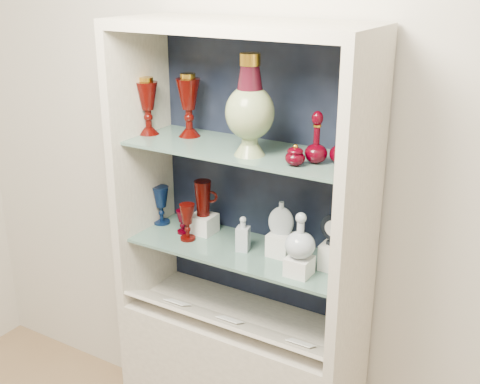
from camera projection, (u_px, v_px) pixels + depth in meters
The scene contains 29 objects.
wall_back at pixel (267, 153), 2.46m from camera, with size 3.50×0.02×2.80m, color beige.
cabinet_back_panel at pixel (264, 173), 2.47m from camera, with size 0.98×0.02×1.15m, color black.
cabinet_side_left at pixel (143, 166), 2.54m from camera, with size 0.04×0.40×1.15m, color #B7AE9B.
cabinet_side_right at pixel (359, 210), 2.08m from camera, with size 0.04×0.40×1.15m, color #B7AE9B.
cabinet_top_cap at pixel (240, 26), 2.11m from camera, with size 1.00×0.40×0.04m, color #B7AE9B.
shelf_lower at pixel (243, 250), 2.43m from camera, with size 0.92×0.34×0.01m, color slate.
shelf_upper at pixel (243, 150), 2.28m from camera, with size 0.92×0.34×0.01m, color slate.
label_ledge at pixel (226, 321), 2.41m from camera, with size 0.92×0.18×0.01m, color #B7AE9B.
label_card_0 at pixel (230, 320), 2.40m from camera, with size 0.10×0.07×0.00m, color white.
label_card_1 at pixel (177, 302), 2.52m from camera, with size 0.10×0.07×0.00m, color white.
label_card_2 at pixel (301, 343), 2.25m from camera, with size 0.10×0.07×0.00m, color white.
pedestal_lamp_left at pixel (148, 106), 2.44m from camera, with size 0.09×0.09×0.23m, color #430704, non-canonical shape.
pedestal_lamp_right at pixel (189, 105), 2.40m from camera, with size 0.10×0.10×0.25m, color #430704, non-canonical shape.
enamel_urn at pixel (250, 105), 2.14m from camera, with size 0.18×0.18×0.37m, color #0F4A1A, non-canonical shape.
ruby_decanter_a at pixel (317, 134), 2.07m from camera, with size 0.08×0.08×0.21m, color #43000A, non-canonical shape.
ruby_decanter_b at pixel (342, 138), 2.07m from camera, with size 0.08×0.08×0.19m, color #43000A, non-canonical shape.
lidded_bowl at pixel (295, 155), 2.07m from camera, with size 0.07×0.07×0.08m, color #43000A, non-canonical shape.
cobalt_goblet at pixel (161, 205), 2.64m from camera, with size 0.07×0.07×0.17m, color #071639, non-canonical shape.
ruby_goblet_tall at pixel (187, 222), 2.48m from camera, with size 0.06×0.06×0.16m, color #430704, non-canonical shape.
ruby_goblet_small at pixel (183, 222), 2.55m from camera, with size 0.05×0.05×0.10m, color #43000A, non-canonical shape.
riser_ruby_pitcher at pixel (203, 224), 2.56m from camera, with size 0.10×0.10×0.08m, color silver.
ruby_pitcher at pixel (203, 198), 2.52m from camera, with size 0.11×0.07×0.15m, color #430704, non-canonical shape.
clear_square_bottle at pixel (243, 234), 2.39m from camera, with size 0.05×0.05×0.15m, color #A5B1BC, non-canonical shape.
riser_flat_flask at pixel (281, 244), 2.36m from camera, with size 0.09×0.09×0.09m, color silver.
flat_flask at pixel (281, 218), 2.32m from camera, with size 0.10×0.04×0.14m, color #ACBAC1, non-canonical shape.
riser_clear_round_decanter at pixel (299, 266), 2.21m from camera, with size 0.09×0.09×0.07m, color silver.
clear_round_decanter at pixel (300, 237), 2.16m from camera, with size 0.11×0.11×0.17m, color #A5B1BC, non-canonical shape.
riser_cameo_medallion at pixel (332, 257), 2.24m from camera, with size 0.08×0.08×0.10m, color silver.
cameo_medallion at pixel (333, 230), 2.20m from camera, with size 0.10×0.04×0.12m, color black, non-canonical shape.
Camera 1 is at (1.12, -0.34, 2.11)m, focal length 45.00 mm.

